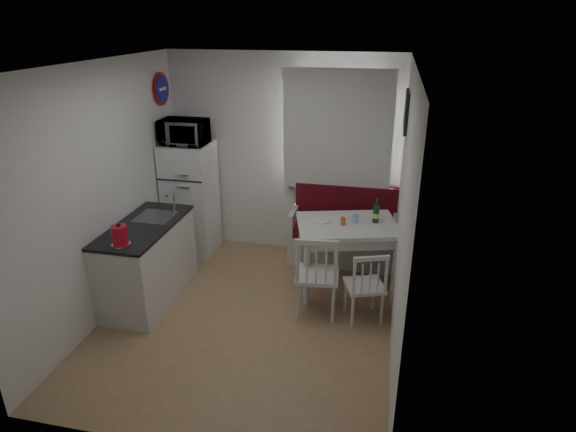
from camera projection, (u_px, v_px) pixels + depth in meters
name	position (u px, v px, depth m)	size (l,w,h in m)	color
floor	(248.00, 316.00, 5.16)	(3.00, 3.50, 0.02)	#A17F55
ceiling	(239.00, 64.00, 4.16)	(3.00, 3.50, 0.02)	white
wall_back	(283.00, 156.00, 6.24)	(3.00, 0.02, 2.60)	white
wall_front	(165.00, 300.00, 3.08)	(3.00, 0.02, 2.60)	white
wall_left	(105.00, 193.00, 4.95)	(0.02, 3.50, 2.60)	white
wall_right	(402.00, 216.00, 4.37)	(0.02, 3.50, 2.60)	white
window	(338.00, 134.00, 5.95)	(1.22, 0.06, 1.47)	silver
curtain	(337.00, 132.00, 5.87)	(1.35, 0.02, 1.50)	white
kitchen_counter	(148.00, 261.00, 5.36)	(0.62, 1.32, 1.16)	silver
wall_sign	(162.00, 89.00, 5.93)	(0.40, 0.40, 0.03)	navy
picture_frame	(406.00, 111.00, 5.08)	(0.04, 0.52, 0.42)	black
bench	(343.00, 237.00, 6.24)	(1.37, 0.53, 0.98)	silver
dining_table	(347.00, 231.00, 5.42)	(1.27, 1.04, 0.83)	silver
chair_left	(316.00, 268.00, 4.93)	(0.49, 0.47, 0.51)	silver
chair_right	(365.00, 280.00, 4.88)	(0.48, 0.48, 0.44)	silver
fridge	(191.00, 199.00, 6.37)	(0.60, 0.60, 1.49)	white
microwave	(184.00, 132.00, 5.97)	(0.57, 0.38, 0.31)	white
kettle	(120.00, 235.00, 4.65)	(0.18, 0.18, 0.24)	red
wine_bottle	(376.00, 210.00, 5.36)	(0.07, 0.07, 0.29)	#133B1C
drinking_glass_orange	(343.00, 221.00, 5.33)	(0.05, 0.05, 0.09)	#E35725
drinking_glass_blue	(355.00, 218.00, 5.40)	(0.06, 0.06, 0.10)	#8AB8EA
plate	(321.00, 220.00, 5.46)	(0.23, 0.23, 0.02)	white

